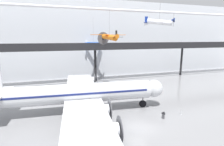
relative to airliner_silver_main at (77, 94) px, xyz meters
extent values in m
plane|color=gray|center=(7.78, -7.54, -3.42)|extent=(260.00, 260.00, 0.00)
cube|color=silver|center=(7.78, 28.52, 8.80)|extent=(140.00, 3.00, 24.46)
cube|color=black|center=(7.78, 20.36, 6.34)|extent=(110.00, 3.20, 0.90)
cube|color=black|center=(7.78, 18.82, 7.34)|extent=(110.00, 0.12, 1.10)
cylinder|color=black|center=(7.78, 21.32, 1.23)|extent=(0.70, 0.70, 9.32)
cylinder|color=black|center=(38.03, 21.32, 1.23)|extent=(0.70, 0.70, 9.32)
cylinder|color=silver|center=(7.78, 12.92, 15.80)|extent=(120.00, 0.60, 0.60)
cylinder|color=silver|center=(0.10, -0.01, 0.07)|extent=(25.51, 5.55, 3.27)
sphere|color=silver|center=(13.95, -1.27, 0.07)|extent=(3.20, 3.20, 3.20)
cube|color=navy|center=(0.10, -0.01, 0.40)|extent=(23.76, 5.45, 0.29)
cube|color=silver|center=(1.86, 9.60, -0.66)|extent=(7.33, 16.66, 0.28)
cube|color=silver|center=(0.10, -9.78, -0.66)|extent=(7.33, 16.66, 0.28)
cylinder|color=silver|center=(3.30, 5.89, -0.61)|extent=(3.07, 1.83, 1.57)
cylinder|color=#4C4C51|center=(4.91, 5.75, -0.61)|extent=(0.33, 2.97, 2.98)
cylinder|color=silver|center=(3.80, 11.38, -0.61)|extent=(3.07, 1.83, 1.57)
cylinder|color=#4C4C51|center=(5.41, 11.23, -0.61)|extent=(0.33, 2.97, 2.98)
cylinder|color=silver|center=(2.18, -6.39, -0.61)|extent=(3.07, 1.83, 1.57)
cylinder|color=#4C4C51|center=(3.80, -6.54, -0.61)|extent=(0.33, 2.97, 2.98)
cylinder|color=silver|center=(1.69, -11.87, -0.61)|extent=(3.07, 1.83, 1.57)
cylinder|color=#4C4C51|center=(3.30, -12.02, -0.61)|extent=(0.33, 2.97, 2.98)
cylinder|color=#4C4C51|center=(11.83, -1.08, -2.17)|extent=(0.20, 0.20, 1.21)
cylinder|color=black|center=(11.83, -1.08, -2.77)|extent=(1.33, 0.50, 1.30)
cylinder|color=#4C4C51|center=(0.63, 2.57, -2.17)|extent=(0.20, 0.20, 1.21)
cylinder|color=black|center=(0.63, 2.57, -2.77)|extent=(1.33, 0.50, 1.30)
cylinder|color=#4C4C51|center=(0.16, -2.64, -2.17)|extent=(0.20, 0.20, 1.21)
cylinder|color=black|center=(0.16, -2.64, -2.77)|extent=(1.33, 0.50, 1.30)
cylinder|color=orange|center=(9.05, 11.04, 9.36)|extent=(2.34, 5.91, 1.66)
cone|color=black|center=(8.44, 13.97, 9.11)|extent=(1.24, 1.14, 1.07)
cylinder|color=#4C4C51|center=(8.40, 14.17, 9.09)|extent=(3.02, 0.67, 3.08)
cone|color=orange|center=(9.62, 8.31, 9.59)|extent=(1.31, 1.78, 1.13)
cube|color=orange|center=(8.98, 11.38, 9.92)|extent=(8.74, 3.13, 0.10)
cube|color=black|center=(9.69, 7.97, 10.07)|extent=(0.20, 0.69, 1.42)
cube|color=black|center=(9.69, 7.97, 9.36)|extent=(3.15, 1.31, 0.06)
cylinder|color=slate|center=(9.05, 11.04, 12.71)|extent=(0.04, 0.04, 5.53)
cylinder|color=#1E4CAD|center=(7.88, 23.94, 7.46)|extent=(4.01, 4.10, 1.00)
cone|color=white|center=(9.61, 22.15, 7.46)|extent=(1.18, 1.18, 0.89)
cylinder|color=#4C4C51|center=(9.73, 22.02, 7.46)|extent=(1.87, 1.81, 2.56)
cone|color=#1E4CAD|center=(6.27, 25.61, 7.45)|extent=(1.49, 1.50, 0.84)
cube|color=#1E4CAD|center=(8.08, 23.73, 7.16)|extent=(5.97, 5.82, 0.10)
cube|color=white|center=(6.07, 25.82, 8.05)|extent=(0.45, 0.46, 1.18)
cube|color=white|center=(6.07, 25.82, 7.46)|extent=(2.24, 2.19, 0.06)
cylinder|color=slate|center=(7.88, 23.94, 11.66)|extent=(0.04, 0.04, 7.43)
cylinder|color=silver|center=(15.65, 0.80, 12.07)|extent=(4.13, 3.44, 1.43)
cone|color=navy|center=(17.50, -0.60, 12.35)|extent=(1.08, 1.10, 0.82)
cylinder|color=#4C4C51|center=(17.62, -0.70, 12.36)|extent=(1.47, 1.92, 2.38)
cone|color=silver|center=(13.93, 2.10, 11.82)|extent=(1.48, 1.39, 0.91)
cube|color=silver|center=(15.86, 0.63, 11.80)|extent=(4.89, 5.97, 0.10)
cube|color=navy|center=(13.72, 2.26, 12.62)|extent=(0.47, 0.37, 1.10)
cube|color=navy|center=(13.72, 2.26, 12.07)|extent=(1.87, 2.22, 0.06)
cylinder|color=slate|center=(15.65, 0.80, 14.01)|extent=(0.04, 0.04, 2.97)
cylinder|color=#B2B5BA|center=(16.40, -5.95, -3.40)|extent=(0.36, 0.36, 0.04)
cylinder|color=#B2B5BA|center=(16.40, -5.95, -2.91)|extent=(0.07, 0.07, 0.95)
sphere|color=#B2B5BA|center=(16.40, -5.95, -2.39)|extent=(0.10, 0.10, 0.10)
cube|color=#4C4C51|center=(12.75, -6.34, -3.07)|extent=(0.29, 0.43, 0.70)
cube|color=#232326|center=(12.75, -6.34, -2.54)|extent=(0.32, 0.74, 0.73)
camera|label=1|loc=(-2.78, -28.51, 9.21)|focal=28.00mm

